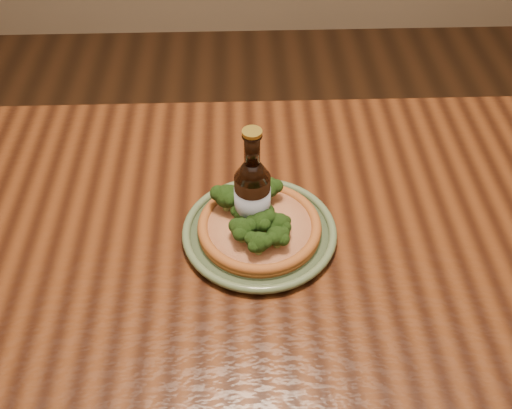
{
  "coord_description": "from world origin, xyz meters",
  "views": [
    {
      "loc": [
        -0.13,
        -0.53,
        1.5
      ],
      "look_at": [
        -0.1,
        0.16,
        0.82
      ],
      "focal_mm": 42.0,
      "sensor_mm": 36.0,
      "label": 1
    }
  ],
  "objects_px": {
    "beer_bottle": "(252,198)",
    "table": "(316,294)",
    "pizza": "(259,224)",
    "plate": "(259,232)"
  },
  "relations": [
    {
      "from": "beer_bottle",
      "to": "table",
      "type": "bearing_deg",
      "value": -36.33
    },
    {
      "from": "pizza",
      "to": "beer_bottle",
      "type": "bearing_deg",
      "value": 126.67
    },
    {
      "from": "pizza",
      "to": "table",
      "type": "bearing_deg",
      "value": -28.53
    },
    {
      "from": "table",
      "to": "plate",
      "type": "relative_size",
      "value": 6.14
    },
    {
      "from": "table",
      "to": "beer_bottle",
      "type": "distance_m",
      "value": 0.21
    },
    {
      "from": "plate",
      "to": "beer_bottle",
      "type": "xyz_separation_m",
      "value": [
        -0.01,
        0.01,
        0.07
      ]
    },
    {
      "from": "plate",
      "to": "pizza",
      "type": "relative_size",
      "value": 1.26
    },
    {
      "from": "table",
      "to": "plate",
      "type": "height_order",
      "value": "plate"
    },
    {
      "from": "plate",
      "to": "table",
      "type": "bearing_deg",
      "value": -29.21
    },
    {
      "from": "table",
      "to": "plate",
      "type": "xyz_separation_m",
      "value": [
        -0.1,
        0.05,
        0.1
      ]
    }
  ]
}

